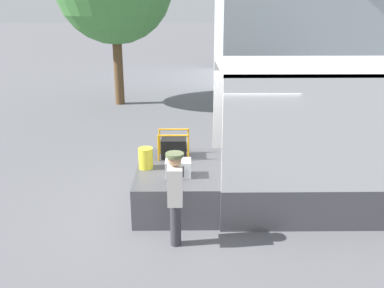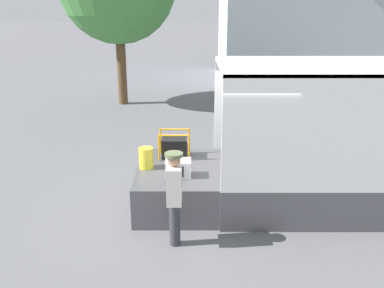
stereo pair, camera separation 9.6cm
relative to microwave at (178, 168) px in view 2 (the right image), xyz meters
name	(u,v)px [view 2 (the right image)]	position (x,y,z in m)	size (l,w,h in m)	color
ground_plane	(216,202)	(0.75, 0.45, -0.92)	(160.00, 160.00, 0.00)	slate
tailgate_deck	(177,185)	(-0.04, 0.45, -0.54)	(1.57, 2.29, 0.77)	#4C4C51
microwave	(178,168)	(0.00, 0.00, 0.00)	(0.48, 0.36, 0.31)	white
portable_generator	(175,147)	(-0.09, 1.05, 0.05)	(0.65, 0.47, 0.56)	black
orange_bucket	(146,158)	(-0.64, 0.41, 0.05)	(0.28, 0.28, 0.42)	yellow
worker_person	(174,190)	(-0.03, -1.14, 0.07)	(0.29, 0.44, 1.63)	#38383D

